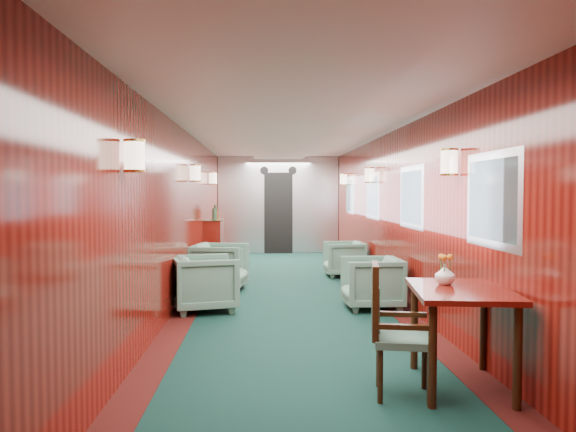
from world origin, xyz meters
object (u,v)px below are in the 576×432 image
Objects in this scene: armchair_left_far at (220,267)px; armchair_right_far at (344,259)px; credenza at (214,244)px; armchair_right_near at (372,283)px; side_chair at (391,324)px; dining_table at (461,304)px; armchair_left_near at (205,283)px.

armchair_right_far is (2.12, 1.32, -0.05)m from armchair_left_far.
armchair_right_near is at bearing -58.43° from credenza.
armchair_right_far is at bearing 95.01° from side_chair.
credenza is 1.81× the size of armchair_right_far.
armchair_left_far reaches higher than armchair_right_near.
armchair_right_near is (2.37, -3.85, -0.17)m from credenza.
dining_table is 1.39× the size of armchair_left_far.
armchair_left_near is at bearing -39.14° from armchair_right_far.
credenza is at bearing -149.39° from armchair_right_near.
side_chair is at bearing -151.22° from armchair_left_far.
dining_table is 4.95m from armchair_left_far.
dining_table is at bearing -144.32° from armchair_left_far.
armchair_left_far is at bearing 123.58° from dining_table.
dining_table is at bearing -69.99° from credenza.
armchair_left_far is at bearing -17.64° from armchair_left_near.
credenza reaches higher than armchair_left_near.
armchair_left_far is (-1.61, 4.57, -0.17)m from side_chair.
armchair_left_far is (0.29, -2.39, -0.14)m from credenza.
dining_table reaches higher than armchair_right_far.
dining_table is 1.42× the size of armchair_left_near.
armchair_left_near reaches higher than armchair_right_far.
armchair_right_far is (-0.07, 5.75, -0.33)m from dining_table.
armchair_right_far is at bearing 178.15° from armchair_right_near.
dining_table reaches higher than armchair_right_near.
armchair_left_near is (0.22, -3.90, -0.15)m from credenza.
armchair_left_near is (-1.69, 3.05, -0.18)m from side_chair.
armchair_left_far is (-2.19, 4.42, -0.29)m from dining_table.
armchair_left_far is 1.08× the size of armchair_right_near.
dining_table is 0.61m from side_chair.
armchair_left_far is (0.07, 1.52, 0.01)m from armchair_left_near.
credenza is (-1.90, 6.95, -0.03)m from side_chair.
credenza is at bearing -115.26° from armchair_right_far.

